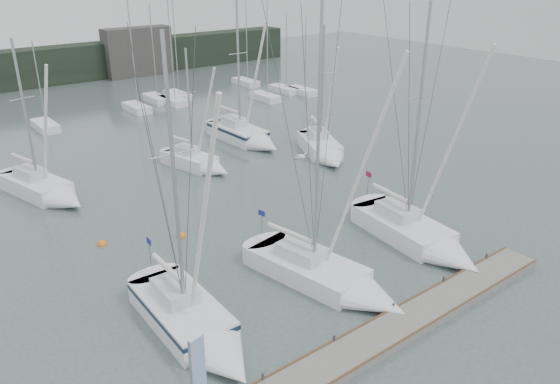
{
  "coord_description": "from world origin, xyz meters",
  "views": [
    {
      "loc": [
        -16.24,
        -18.32,
        16.33
      ],
      "look_at": [
        1.96,
        5.0,
        3.62
      ],
      "focal_mm": 35.0,
      "sensor_mm": 36.0,
      "label": 1
    }
  ],
  "objects": [
    {
      "name": "buoy_a",
      "position": [
        -2.26,
        9.84,
        0.0
      ],
      "size": [
        0.63,
        0.63,
        0.63
      ],
      "primitive_type": "sphere",
      "color": "orange",
      "rests_on": "ground"
    },
    {
      "name": "seagull",
      "position": [
        -0.32,
        0.41,
        7.63
      ],
      "size": [
        0.92,
        0.45,
        0.18
      ],
      "rotation": [
        0.0,
        0.0,
        0.28
      ],
      "color": "white",
      "rests_on": "ground"
    },
    {
      "name": "sailboat_near_center",
      "position": [
        1.37,
        -0.78,
        0.53
      ],
      "size": [
        4.59,
        9.99,
        15.68
      ],
      "rotation": [
        0.0,
        0.0,
        0.18
      ],
      "color": "white",
      "rests_on": "ground"
    },
    {
      "name": "sailboat_mid_c",
      "position": [
        4.83,
        19.48,
        0.52
      ],
      "size": [
        3.69,
        7.14,
        10.58
      ],
      "rotation": [
        0.0,
        0.0,
        0.23
      ],
      "color": "white",
      "rests_on": "ground"
    },
    {
      "name": "buoy_c",
      "position": [
        -6.65,
        11.91,
        0.0
      ],
      "size": [
        0.6,
        0.6,
        0.6
      ],
      "primitive_type": "sphere",
      "color": "orange",
      "rests_on": "ground"
    },
    {
      "name": "sailboat_near_left",
      "position": [
        -6.56,
        0.22,
        0.6
      ],
      "size": [
        3.2,
        9.42,
        14.81
      ],
      "rotation": [
        0.0,
        0.0,
        -0.04
      ],
      "color": "white",
      "rests_on": "ground"
    },
    {
      "name": "sailboat_mid_b",
      "position": [
        -7.05,
        21.05,
        0.59
      ],
      "size": [
        4.72,
        9.02,
        12.24
      ],
      "rotation": [
        0.0,
        0.0,
        0.26
      ],
      "color": "white",
      "rests_on": "ground"
    },
    {
      "name": "far_building_right",
      "position": [
        18.0,
        60.0,
        3.5
      ],
      "size": [
        10.0,
        3.0,
        7.0
      ],
      "primitive_type": "cube",
      "color": "#3D3A38",
      "rests_on": "ground"
    },
    {
      "name": "dock",
      "position": [
        0.0,
        -5.0,
        0.2
      ],
      "size": [
        24.0,
        2.0,
        0.4
      ],
      "primitive_type": "cube",
      "color": "#63635E",
      "rests_on": "ground"
    },
    {
      "name": "ground",
      "position": [
        0.0,
        0.0,
        0.0
      ],
      "size": [
        160.0,
        160.0,
        0.0
      ],
      "primitive_type": "plane",
      "color": "#4C5C5A",
      "rests_on": "ground"
    },
    {
      "name": "sailboat_mid_d",
      "position": [
        11.96,
        22.81,
        0.66
      ],
      "size": [
        3.08,
        9.44,
        13.91
      ],
      "rotation": [
        0.0,
        0.0,
        0.02
      ],
      "color": "white",
      "rests_on": "ground"
    },
    {
      "name": "dock_banner",
      "position": [
        -9.57,
        -5.19,
        3.07
      ],
      "size": [
        0.68,
        0.2,
        4.52
      ],
      "rotation": [
        0.0,
        0.0,
        0.22
      ],
      "color": "#9B9EA3",
      "rests_on": "dock"
    },
    {
      "name": "far_treeline",
      "position": [
        0.0,
        62.0,
        2.5
      ],
      "size": [
        90.0,
        4.0,
        5.0
      ],
      "primitive_type": "cube",
      "color": "black",
      "rests_on": "ground"
    },
    {
      "name": "sailboat_mid_e",
      "position": [
        14.99,
        15.3,
        0.6
      ],
      "size": [
        5.85,
        8.55,
        12.13
      ],
      "rotation": [
        0.0,
        0.0,
        -0.43
      ],
      "color": "white",
      "rests_on": "ground"
    },
    {
      "name": "mast_forest",
      "position": [
        -1.42,
        43.37,
        0.47
      ],
      "size": [
        59.72,
        25.1,
        14.83
      ],
      "color": "white",
      "rests_on": "ground"
    },
    {
      "name": "sailboat_near_right",
      "position": [
        8.69,
        -0.68,
        0.57
      ],
      "size": [
        4.1,
        10.04,
        15.31
      ],
      "rotation": [
        0.0,
        0.0,
        -0.12
      ],
      "color": "white",
      "rests_on": "ground"
    }
  ]
}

